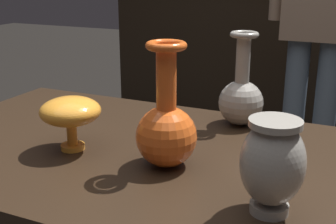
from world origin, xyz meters
TOP-DOWN VIEW (x-y plane):
  - back_display_shelf at (0.00, 2.20)m, footprint 2.60×0.40m
  - vase_centerpiece at (0.02, -0.05)m, footprint 0.12×0.12m
  - vase_tall_behind at (-0.20, -0.06)m, footprint 0.13×0.13m
  - vase_left_accent at (0.08, 0.24)m, footprint 0.11×0.11m
  - vase_right_accent at (0.24, -0.15)m, footprint 0.10×0.10m
  - visitor_center_back at (0.11, 1.44)m, footprint 0.47×0.20m

SIDE VIEW (x-z plane):
  - back_display_shelf at x=0.00m, z-range 0.00..0.99m
  - vase_left_accent at x=0.08m, z-range 0.76..0.98m
  - vase_centerpiece at x=0.02m, z-range 0.76..1.00m
  - vase_tall_behind at x=-0.20m, z-range 0.82..0.94m
  - vase_right_accent at x=0.24m, z-range 0.81..0.96m
  - visitor_center_back at x=0.11m, z-range 0.16..1.87m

